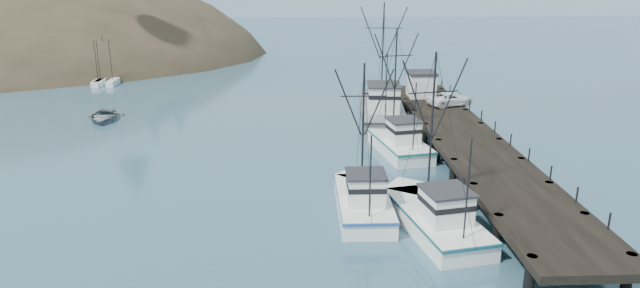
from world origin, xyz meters
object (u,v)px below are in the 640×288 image
object	(u,v)px
pier_shed	(421,84)
pickup_truck	(450,99)
trawler_near	(433,216)
trawler_mid	(363,200)
motorboat	(104,120)
trawler_far	(397,142)
work_vessel	(382,111)
pier	(469,143)

from	to	relation	value
pier_shed	pickup_truck	world-z (taller)	pier_shed
trawler_near	pier_shed	bearing A→B (deg)	79.79
pickup_truck	trawler_mid	bearing A→B (deg)	131.99
motorboat	pickup_truck	bearing A→B (deg)	-13.16
trawler_far	trawler_mid	bearing A→B (deg)	-109.24
pickup_truck	trawler_near	bearing A→B (deg)	143.40
trawler_far	motorboat	xyz separation A→B (m)	(-29.84, 11.53, -0.82)
trawler_near	work_vessel	xyz separation A→B (m)	(0.34, 25.31, 0.41)
work_vessel	trawler_far	bearing A→B (deg)	-89.99
trawler_mid	trawler_near	bearing A→B (deg)	-34.42
work_vessel	pickup_truck	distance (m)	7.24
pickup_truck	pier	bearing A→B (deg)	153.00
trawler_mid	pier_shed	bearing A→B (deg)	70.08
trawler_mid	pier_shed	xyz separation A→B (m)	(9.37, 25.84, 2.60)
trawler_near	pier_shed	world-z (taller)	trawler_near
trawler_near	pickup_truck	world-z (taller)	trawler_near
trawler_far	pickup_truck	bearing A→B (deg)	50.64
trawler_mid	work_vessel	xyz separation A→B (m)	(4.54, 22.44, 0.41)
work_vessel	trawler_near	bearing A→B (deg)	-90.78
trawler_far	work_vessel	size ratio (longest dim) A/B	0.73
pickup_truck	motorboat	bearing A→B (deg)	65.64
pier_shed	pier	bearing A→B (deg)	-87.46
trawler_mid	trawler_far	distance (m)	13.78
trawler_mid	motorboat	xyz separation A→B (m)	(-25.30, 24.53, -0.82)
pier	pickup_truck	world-z (taller)	pickup_truck
trawler_near	pier_shed	size ratio (longest dim) A/B	3.59
pier	pier_shed	bearing A→B (deg)	92.54
pier	trawler_near	xyz separation A→B (m)	(-5.89, -12.59, -0.87)
work_vessel	pickup_truck	size ratio (longest dim) A/B	3.10
motorboat	trawler_mid	bearing A→B (deg)	-52.71
trawler_near	pier_shed	xyz separation A→B (m)	(5.17, 28.71, 2.60)
pier	trawler_far	world-z (taller)	trawler_far
trawler_far	motorboat	world-z (taller)	trawler_far
pier	trawler_near	bearing A→B (deg)	-115.07
trawler_near	work_vessel	distance (m)	25.32
pier_shed	motorboat	distance (m)	34.86
trawler_near	trawler_far	xyz separation A→B (m)	(0.35, 15.88, 0.00)
work_vessel	pickup_truck	bearing A→B (deg)	-6.83
trawler_mid	work_vessel	size ratio (longest dim) A/B	0.68
pickup_truck	motorboat	world-z (taller)	pickup_truck
pier	trawler_far	bearing A→B (deg)	149.31
pier	trawler_far	distance (m)	6.50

